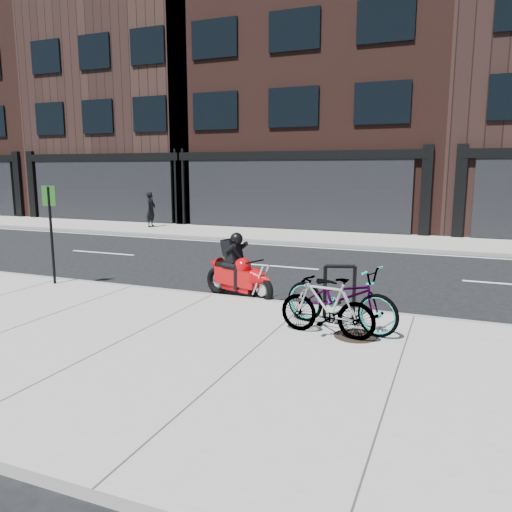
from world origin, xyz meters
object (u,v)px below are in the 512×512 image
at_px(bicycle_front, 340,297).
at_px(manhole_cover, 355,336).
at_px(bicycle_rear, 327,306).
at_px(pedestrian, 151,209).
at_px(bike_rack, 340,287).
at_px(sign_post, 51,226).
at_px(motorcycle, 241,273).

height_order(bicycle_front, manhole_cover, bicycle_front).
bearing_deg(bicycle_rear, pedestrian, -128.43).
xyz_separation_m(bike_rack, manhole_cover, (0.46, -0.86, -0.55)).
relative_size(bicycle_rear, sign_post, 0.71).
bearing_deg(pedestrian, bicycle_rear, -143.69).
bearing_deg(bicycle_rear, sign_post, -92.12).
xyz_separation_m(motorcycle, manhole_cover, (2.74, -1.83, -0.43)).
bearing_deg(bike_rack, pedestrian, 135.97).
distance_m(motorcycle, manhole_cover, 3.32).
distance_m(bike_rack, bicycle_front, 0.57).
distance_m(bicycle_rear, motorcycle, 3.03).
bearing_deg(sign_post, bicycle_front, -26.39).
bearing_deg(bike_rack, bicycle_front, -75.83).
height_order(pedestrian, sign_post, sign_post).
distance_m(bicycle_front, sign_post, 6.78).
relative_size(bicycle_front, pedestrian, 1.29).
height_order(motorcycle, manhole_cover, motorcycle).
bearing_deg(bicycle_rear, motorcycle, -122.19).
height_order(bicycle_rear, motorcycle, motorcycle).
bearing_deg(manhole_cover, motorcycle, 146.22).
height_order(bicycle_front, pedestrian, pedestrian).
height_order(bike_rack, bicycle_front, bicycle_front).
bearing_deg(bicycle_front, motorcycle, 73.77).
distance_m(manhole_cover, sign_post, 7.21).
bearing_deg(motorcycle, bicycle_rear, -20.39).
bearing_deg(manhole_cover, bicycle_rear, -163.58).
height_order(bike_rack, sign_post, sign_post).
relative_size(bicycle_front, bicycle_rear, 1.29).
distance_m(bicycle_front, motorcycle, 2.86).
bearing_deg(manhole_cover, bicycle_front, 135.55).
bearing_deg(motorcycle, bike_rack, -3.16).
height_order(bike_rack, manhole_cover, bike_rack).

